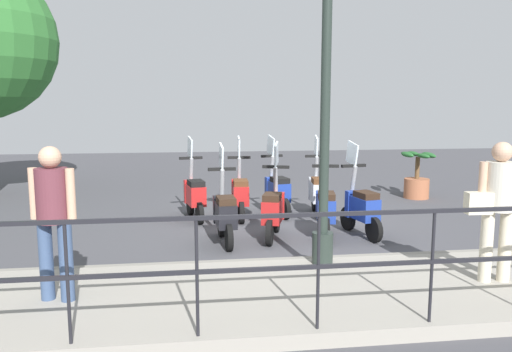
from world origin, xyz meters
The scene contains 15 objects.
ground_plane centered at (0.00, 0.00, 0.00)m, with size 28.00×28.00×0.00m, color #424247.
promenade_walkway centered at (-3.15, 0.00, 0.07)m, with size 2.20×20.00×0.15m.
fence_railing centered at (-4.20, 0.00, 0.89)m, with size 0.04×16.03×1.07m.
lamp_post_near centered at (-2.40, 0.00, 2.07)m, with size 0.26×0.90×4.33m.
pedestrian_with_bag centered at (-3.29, -1.75, 1.08)m, with size 0.34×0.65×1.59m.
pedestrian_distant centered at (-3.20, 3.02, 1.08)m, with size 0.40×0.47×1.59m.
potted_palm centered at (2.35, -3.50, 0.45)m, with size 1.06×0.66×1.05m.
scooter_near_0 centered at (-0.67, -1.11, 0.48)m, with size 1.22×0.48×1.54m.
scooter_near_1 centered at (-0.65, -0.52, 0.48)m, with size 1.22×0.50×1.54m.
scooter_near_2 centered at (-0.64, 0.33, 0.48)m, with size 1.20×0.55×1.54m.
scooter_near_3 centered at (-0.82, 1.12, 0.48)m, with size 1.23×0.44×1.54m.
scooter_far_0 centered at (0.88, -0.80, 0.48)m, with size 1.23×0.44×1.54m.
scooter_far_1 centered at (1.04, -0.02, 0.48)m, with size 1.22×0.49×1.54m.
scooter_far_2 centered at (0.83, 0.71, 0.48)m, with size 1.23×0.44×1.54m.
scooter_far_3 centered at (0.88, 1.57, 0.48)m, with size 1.22×0.49×1.54m.
Camera 1 is at (-8.33, 1.64, 2.16)m, focal length 35.00 mm.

